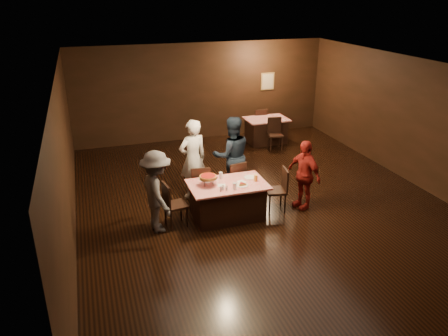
{
  "coord_description": "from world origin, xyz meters",
  "views": [
    {
      "loc": [
        -3.52,
        -8.07,
        4.48
      ],
      "look_at": [
        -0.91,
        -0.02,
        1.0
      ],
      "focal_mm": 35.0,
      "sensor_mm": 36.0,
      "label": 1
    }
  ],
  "objects_px": {
    "glass_front_left": "(235,186)",
    "glass_back": "(221,175)",
    "main_table": "(227,200)",
    "diner_red_shirt": "(304,174)",
    "glass_amber": "(256,178)",
    "back_table": "(266,130)",
    "pizza_stand": "(208,177)",
    "diner_white_jacket": "(193,159)",
    "diner_navy_hoodie": "(232,156)",
    "plate_empty": "(250,177)",
    "chair_end_left": "(176,204)",
    "chair_end_right": "(276,190)",
    "diner_grey_knit": "(157,192)",
    "chair_far_right": "(234,180)",
    "chair_back_near": "(275,134)",
    "chair_far_left": "(200,185)",
    "chair_back_far": "(259,122)"
  },
  "relations": [
    {
      "from": "chair_end_left",
      "to": "glass_back",
      "type": "xyz_separation_m",
      "value": [
        1.05,
        0.3,
        0.37
      ]
    },
    {
      "from": "back_table",
      "to": "plate_empty",
      "type": "height_order",
      "value": "plate_empty"
    },
    {
      "from": "chair_end_left",
      "to": "diner_navy_hoodie",
      "type": "distance_m",
      "value": 1.99
    },
    {
      "from": "chair_end_right",
      "to": "glass_amber",
      "type": "xyz_separation_m",
      "value": [
        -0.5,
        -0.05,
        0.37
      ]
    },
    {
      "from": "chair_far_right",
      "to": "chair_end_left",
      "type": "xyz_separation_m",
      "value": [
        -1.5,
        -0.75,
        0.0
      ]
    },
    {
      "from": "chair_far_left",
      "to": "pizza_stand",
      "type": "height_order",
      "value": "pizza_stand"
    },
    {
      "from": "diner_navy_hoodie",
      "to": "glass_amber",
      "type": "relative_size",
      "value": 13.23
    },
    {
      "from": "chair_end_left",
      "to": "plate_empty",
      "type": "relative_size",
      "value": 3.8
    },
    {
      "from": "chair_end_left",
      "to": "diner_grey_knit",
      "type": "distance_m",
      "value": 0.52
    },
    {
      "from": "plate_empty",
      "to": "diner_grey_knit",
      "type": "bearing_deg",
      "value": -173.86
    },
    {
      "from": "main_table",
      "to": "diner_grey_knit",
      "type": "distance_m",
      "value": 1.54
    },
    {
      "from": "diner_white_jacket",
      "to": "pizza_stand",
      "type": "relative_size",
      "value": 4.86
    },
    {
      "from": "glass_front_left",
      "to": "plate_empty",
      "type": "bearing_deg",
      "value": 41.99
    },
    {
      "from": "chair_far_right",
      "to": "chair_back_near",
      "type": "xyz_separation_m",
      "value": [
        2.29,
        2.81,
        0.0
      ]
    },
    {
      "from": "diner_navy_hoodie",
      "to": "plate_empty",
      "type": "relative_size",
      "value": 7.41
    },
    {
      "from": "diner_red_shirt",
      "to": "glass_amber",
      "type": "xyz_separation_m",
      "value": [
        -1.12,
        0.01,
        0.07
      ]
    },
    {
      "from": "chair_back_near",
      "to": "diner_navy_hoodie",
      "type": "distance_m",
      "value": 3.31
    },
    {
      "from": "glass_front_left",
      "to": "glass_back",
      "type": "xyz_separation_m",
      "value": [
        -0.1,
        0.6,
        0.0
      ]
    },
    {
      "from": "diner_white_jacket",
      "to": "diner_navy_hoodie",
      "type": "distance_m",
      "value": 0.91
    },
    {
      "from": "diner_grey_knit",
      "to": "plate_empty",
      "type": "distance_m",
      "value": 2.03
    },
    {
      "from": "pizza_stand",
      "to": "plate_empty",
      "type": "distance_m",
      "value": 0.97
    },
    {
      "from": "main_table",
      "to": "diner_red_shirt",
      "type": "distance_m",
      "value": 1.76
    },
    {
      "from": "pizza_stand",
      "to": "chair_far_left",
      "type": "bearing_deg",
      "value": 90.0
    },
    {
      "from": "diner_grey_knit",
      "to": "back_table",
      "type": "bearing_deg",
      "value": -52.73
    },
    {
      "from": "chair_far_left",
      "to": "chair_back_far",
      "type": "distance_m",
      "value": 5.14
    },
    {
      "from": "back_table",
      "to": "glass_back",
      "type": "relative_size",
      "value": 9.29
    },
    {
      "from": "chair_end_right",
      "to": "diner_red_shirt",
      "type": "relative_size",
      "value": 0.61
    },
    {
      "from": "main_table",
      "to": "glass_back",
      "type": "bearing_deg",
      "value": 99.46
    },
    {
      "from": "back_table",
      "to": "diner_navy_hoodie",
      "type": "bearing_deg",
      "value": -125.26
    },
    {
      "from": "pizza_stand",
      "to": "diner_grey_knit",
      "type": "bearing_deg",
      "value": -173.75
    },
    {
      "from": "chair_end_right",
      "to": "glass_front_left",
      "type": "distance_m",
      "value": 1.15
    },
    {
      "from": "chair_back_far",
      "to": "glass_amber",
      "type": "distance_m",
      "value": 5.34
    },
    {
      "from": "chair_end_left",
      "to": "chair_end_right",
      "type": "xyz_separation_m",
      "value": [
        2.2,
        0.0,
        0.0
      ]
    },
    {
      "from": "chair_far_left",
      "to": "glass_back",
      "type": "height_order",
      "value": "chair_far_left"
    },
    {
      "from": "glass_amber",
      "to": "plate_empty",
      "type": "bearing_deg",
      "value": 104.04
    },
    {
      "from": "main_table",
      "to": "chair_far_right",
      "type": "bearing_deg",
      "value": 61.93
    },
    {
      "from": "chair_back_far",
      "to": "plate_empty",
      "type": "distance_m",
      "value": 5.18
    },
    {
      "from": "diner_white_jacket",
      "to": "diner_navy_hoodie",
      "type": "height_order",
      "value": "diner_navy_hoodie"
    },
    {
      "from": "chair_end_left",
      "to": "glass_front_left",
      "type": "distance_m",
      "value": 1.24
    },
    {
      "from": "main_table",
      "to": "chair_back_near",
      "type": "bearing_deg",
      "value": 52.91
    },
    {
      "from": "diner_navy_hoodie",
      "to": "main_table",
      "type": "bearing_deg",
      "value": 70.38
    },
    {
      "from": "plate_empty",
      "to": "glass_front_left",
      "type": "bearing_deg",
      "value": -138.01
    },
    {
      "from": "chair_back_near",
      "to": "chair_back_far",
      "type": "height_order",
      "value": "same"
    },
    {
      "from": "diner_grey_knit",
      "to": "glass_front_left",
      "type": "xyz_separation_m",
      "value": [
        1.52,
        -0.23,
        0.01
      ]
    },
    {
      "from": "main_table",
      "to": "glass_front_left",
      "type": "xyz_separation_m",
      "value": [
        0.05,
        -0.3,
        0.46
      ]
    },
    {
      "from": "chair_end_right",
      "to": "chair_back_far",
      "type": "height_order",
      "value": "same"
    },
    {
      "from": "back_table",
      "to": "diner_navy_hoodie",
      "type": "height_order",
      "value": "diner_navy_hoodie"
    },
    {
      "from": "chair_back_near",
      "to": "chair_back_far",
      "type": "distance_m",
      "value": 1.3
    },
    {
      "from": "back_table",
      "to": "pizza_stand",
      "type": "bearing_deg",
      "value": -126.29
    },
    {
      "from": "main_table",
      "to": "chair_back_near",
      "type": "height_order",
      "value": "chair_back_near"
    }
  ]
}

